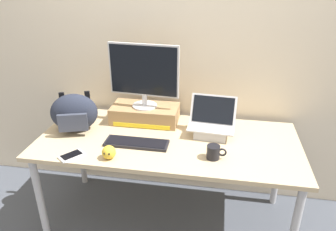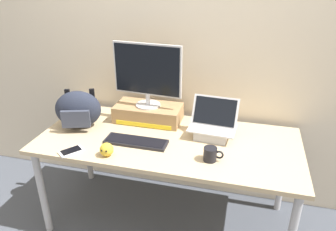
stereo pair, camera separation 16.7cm
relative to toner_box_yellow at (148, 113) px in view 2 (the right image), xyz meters
The scene contains 11 objects.
ground_plane 0.85m from the toner_box_yellow, 47.95° to the right, with size 20.00×20.00×0.00m, color #474C56.
back_wall 0.61m from the toner_box_yellow, 49.09° to the left, with size 7.00×0.10×2.60m, color beige.
desk 0.35m from the toner_box_yellow, 47.95° to the right, with size 1.80×0.80×0.72m.
toner_box_yellow is the anchor object (origin of this frame).
desktop_monitor 0.32m from the toner_box_yellow, 96.53° to the right, with size 0.52×0.19×0.48m.
open_laptop 0.53m from the toner_box_yellow, 14.19° to the right, with size 0.34×0.24×0.27m.
external_keyboard 0.36m from the toner_box_yellow, 86.00° to the right, with size 0.43×0.14×0.02m.
messenger_backpack 0.52m from the toner_box_yellow, 153.53° to the right, with size 0.37×0.28×0.28m.
coffee_mug 0.70m from the toner_box_yellow, 38.98° to the right, with size 0.12×0.08×0.09m.
cell_phone 0.67m from the toner_box_yellow, 121.21° to the right, with size 0.16×0.17×0.01m.
plush_toy 0.56m from the toner_box_yellow, 100.29° to the right, with size 0.09×0.09×0.09m.
Camera 2 is at (0.49, -1.87, 1.82)m, focal length 34.09 mm.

